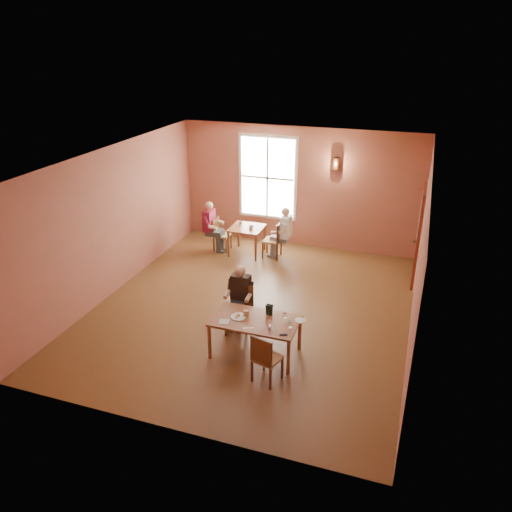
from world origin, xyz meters
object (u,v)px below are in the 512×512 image
(main_table, at_px, (255,337))
(second_table, at_px, (247,240))
(diner_white, at_px, (274,233))
(chair_empty, at_px, (267,357))
(chair_diner_white, at_px, (272,240))
(diner_maroon, at_px, (221,227))
(chair_diner_maroon, at_px, (222,234))
(chair_diner_main, at_px, (241,309))
(diner_main, at_px, (240,303))

(main_table, bearing_deg, second_table, 111.61)
(second_table, bearing_deg, diner_white, 0.00)
(second_table, bearing_deg, chair_empty, -66.62)
(second_table, height_order, chair_diner_white, chair_diner_white)
(main_table, xyz_separation_m, diner_maroon, (-2.25, 3.96, 0.27))
(chair_empty, bearing_deg, diner_maroon, 135.61)
(main_table, xyz_separation_m, chair_empty, (0.40, -0.60, 0.09))
(diner_white, xyz_separation_m, diner_maroon, (-1.36, 0.00, -0.00))
(chair_diner_maroon, bearing_deg, second_table, 90.00)
(chair_diner_main, distance_m, chair_empty, 1.54)
(main_table, xyz_separation_m, chair_diner_maroon, (-2.22, 3.96, 0.08))
(chair_empty, relative_size, diner_white, 0.70)
(second_table, xyz_separation_m, diner_maroon, (-0.68, 0.00, 0.27))
(chair_diner_main, xyz_separation_m, chair_diner_white, (-0.42, 3.31, 0.03))
(diner_main, relative_size, chair_diner_maroon, 1.37)
(diner_white, bearing_deg, chair_diner_white, 90.00)
(chair_diner_main, relative_size, diner_maroon, 0.69)
(chair_empty, bearing_deg, diner_main, 141.92)
(diner_maroon, bearing_deg, chair_empty, 30.17)
(diner_maroon, bearing_deg, chair_diner_maroon, 90.00)
(second_table, height_order, diner_maroon, diner_maroon)
(diner_white, bearing_deg, diner_main, -173.34)
(diner_main, xyz_separation_m, chair_diner_white, (-0.42, 3.34, -0.12))
(chair_empty, bearing_deg, chair_diner_maroon, 135.32)
(chair_diner_main, xyz_separation_m, diner_maroon, (-1.75, 3.31, 0.19))
(main_table, xyz_separation_m, chair_diner_main, (-0.50, 0.65, 0.08))
(main_table, relative_size, chair_diner_maroon, 1.72)
(chair_diner_main, bearing_deg, chair_empty, 125.82)
(second_table, bearing_deg, chair_diner_white, 0.00)
(chair_diner_maroon, bearing_deg, diner_maroon, -90.00)
(chair_diner_maroon, bearing_deg, chair_empty, 29.88)
(chair_empty, bearing_deg, diner_white, 121.26)
(chair_diner_maroon, xyz_separation_m, diner_maroon, (-0.03, 0.00, 0.19))
(chair_diner_main, relative_size, chair_diner_maroon, 1.01)
(chair_diner_main, height_order, diner_white, diner_white)
(chair_diner_white, xyz_separation_m, diner_maroon, (-1.33, 0.00, 0.16))
(diner_main, bearing_deg, main_table, 128.88)
(chair_empty, height_order, second_table, chair_empty)
(diner_main, distance_m, chair_empty, 1.53)
(chair_diner_white, bearing_deg, main_table, -166.93)
(chair_diner_main, bearing_deg, chair_diner_white, -82.77)
(chair_diner_white, bearing_deg, diner_maroon, 90.00)
(main_table, height_order, chair_diner_maroon, chair_diner_maroon)
(chair_diner_main, height_order, second_table, chair_diner_main)
(chair_diner_white, distance_m, diner_white, 0.16)
(chair_diner_white, xyz_separation_m, chair_diner_maroon, (-1.30, 0.00, -0.03))
(chair_diner_main, distance_m, chair_diner_white, 3.34)
(chair_diner_main, distance_m, diner_maroon, 3.75)
(diner_white, relative_size, chair_diner_maroon, 1.47)
(diner_main, bearing_deg, chair_empty, 126.49)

